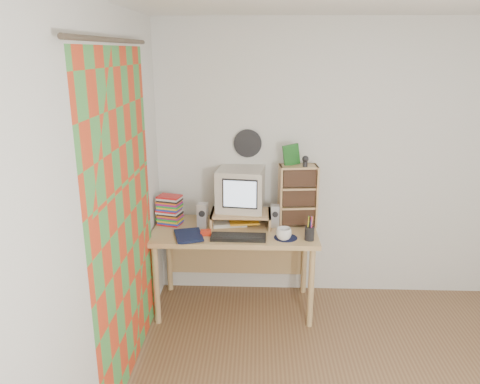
# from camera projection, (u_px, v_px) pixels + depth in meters

# --- Properties ---
(back_wall) EXTENTS (3.50, 0.00, 3.50)m
(back_wall) POSITION_uv_depth(u_px,v_px,m) (351.00, 164.00, 4.19)
(back_wall) COLOR silver
(back_wall) RESTS_ON floor
(left_wall) EXTENTS (0.00, 3.50, 3.50)m
(left_wall) POSITION_uv_depth(u_px,v_px,m) (92.00, 234.00, 2.58)
(left_wall) COLOR silver
(left_wall) RESTS_ON floor
(curtain) EXTENTS (0.00, 2.20, 2.20)m
(curtain) POSITION_uv_depth(u_px,v_px,m) (124.00, 221.00, 3.07)
(curtain) COLOR red
(curtain) RESTS_ON left_wall
(wall_disc) EXTENTS (0.25, 0.02, 0.25)m
(wall_disc) POSITION_uv_depth(u_px,v_px,m) (248.00, 143.00, 4.16)
(wall_disc) COLOR black
(wall_disc) RESTS_ON back_wall
(desk) EXTENTS (1.40, 0.70, 0.75)m
(desk) POSITION_uv_depth(u_px,v_px,m) (235.00, 241.00, 4.12)
(desk) COLOR tan
(desk) RESTS_ON floor
(monitor_riser) EXTENTS (0.52, 0.30, 0.12)m
(monitor_riser) POSITION_uv_depth(u_px,v_px,m) (241.00, 215.00, 4.09)
(monitor_riser) COLOR tan
(monitor_riser) RESTS_ON desk
(crt_monitor) EXTENTS (0.43, 0.43, 0.37)m
(crt_monitor) POSITION_uv_depth(u_px,v_px,m) (240.00, 190.00, 4.08)
(crt_monitor) COLOR beige
(crt_monitor) RESTS_ON monitor_riser
(speaker_left) EXTENTS (0.09, 0.09, 0.22)m
(speaker_left) POSITION_uv_depth(u_px,v_px,m) (203.00, 216.00, 4.03)
(speaker_left) COLOR #B7B6BC
(speaker_left) RESTS_ON desk
(speaker_right) EXTENTS (0.07, 0.07, 0.19)m
(speaker_right) POSITION_uv_depth(u_px,v_px,m) (275.00, 216.00, 4.05)
(speaker_right) COLOR #B7B6BC
(speaker_right) RESTS_ON desk
(keyboard) EXTENTS (0.45, 0.16, 0.03)m
(keyboard) POSITION_uv_depth(u_px,v_px,m) (238.00, 237.00, 3.80)
(keyboard) COLOR black
(keyboard) RESTS_ON desk
(dvd_stack) EXTENTS (0.22, 0.18, 0.28)m
(dvd_stack) POSITION_uv_depth(u_px,v_px,m) (169.00, 209.00, 4.10)
(dvd_stack) COLOR brown
(dvd_stack) RESTS_ON desk
(cd_rack) EXTENTS (0.34, 0.20, 0.54)m
(cd_rack) POSITION_uv_depth(u_px,v_px,m) (298.00, 196.00, 4.04)
(cd_rack) COLOR tan
(cd_rack) RESTS_ON desk
(mug) EXTENTS (0.15, 0.15, 0.10)m
(mug) POSITION_uv_depth(u_px,v_px,m) (284.00, 234.00, 3.78)
(mug) COLOR white
(mug) RESTS_ON desk
(diary) EXTENTS (0.31, 0.26, 0.05)m
(diary) POSITION_uv_depth(u_px,v_px,m) (176.00, 235.00, 3.82)
(diary) COLOR #0E1535
(diary) RESTS_ON desk
(mousepad) EXTENTS (0.23, 0.23, 0.00)m
(mousepad) POSITION_uv_depth(u_px,v_px,m) (286.00, 238.00, 3.83)
(mousepad) COLOR black
(mousepad) RESTS_ON desk
(pen_cup) EXTENTS (0.10, 0.10, 0.16)m
(pen_cup) POSITION_uv_depth(u_px,v_px,m) (310.00, 231.00, 3.77)
(pen_cup) COLOR black
(pen_cup) RESTS_ON desk
(papers) EXTENTS (0.32, 0.26, 0.04)m
(papers) POSITION_uv_depth(u_px,v_px,m) (235.00, 222.00, 4.14)
(papers) COLOR beige
(papers) RESTS_ON desk
(red_box) EXTENTS (0.09, 0.06, 0.04)m
(red_box) POSITION_uv_depth(u_px,v_px,m) (206.00, 233.00, 3.88)
(red_box) COLOR red
(red_box) RESTS_ON desk
(game_box) EXTENTS (0.14, 0.06, 0.18)m
(game_box) POSITION_uv_depth(u_px,v_px,m) (291.00, 155.00, 3.96)
(game_box) COLOR #18561C
(game_box) RESTS_ON cd_rack
(webcam) EXTENTS (0.06, 0.06, 0.10)m
(webcam) POSITION_uv_depth(u_px,v_px,m) (305.00, 161.00, 3.91)
(webcam) COLOR black
(webcam) RESTS_ON cd_rack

